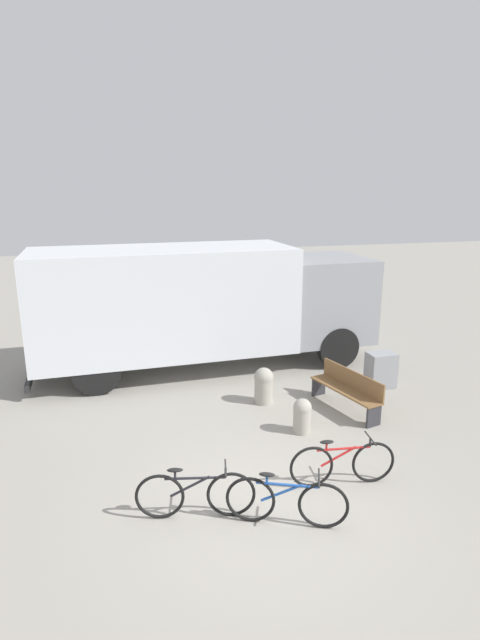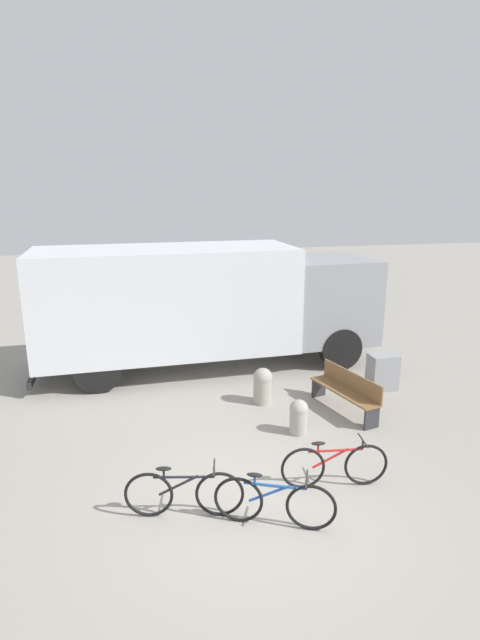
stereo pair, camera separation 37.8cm
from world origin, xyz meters
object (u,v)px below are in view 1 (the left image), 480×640
bicycle_middle (286,501)px  bollard_far_bench (264,384)px  bicycle_near (195,494)px  bollard_near_bench (302,415)px  park_bench (348,388)px  bicycle_far (342,463)px  delivery_truck (202,301)px  utility_box (381,370)px

bicycle_middle → bollard_far_bench: 4.00m
bicycle_near → bollard_near_bench: size_ratio=2.45×
park_bench → bollard_far_bench: 1.75m
bicycle_near → bollard_far_bench: size_ratio=2.10×
bicycle_far → delivery_truck: bearing=107.6°
bicycle_far → bollard_far_bench: size_ratio=2.13×
park_bench → bicycle_far: park_bench is taller
park_bench → bicycle_near: 4.52m
bollard_far_bench → utility_box: size_ratio=0.96×
delivery_truck → park_bench: (2.40, -3.27, -1.26)m
park_bench → bollard_near_bench: 1.47m
bicycle_near → utility_box: utility_box is taller
delivery_truck → park_bench: bearing=-55.5°
bicycle_far → bicycle_middle: bearing=-142.8°
park_bench → bollard_near_bench: bearing=104.8°
park_bench → utility_box: (1.29, 0.90, -0.05)m
bicycle_near → bicycle_middle: (1.16, -0.47, 0.00)m
park_bench → bicycle_near: (-3.65, -2.67, -0.10)m
bicycle_near → bicycle_far: (2.33, 0.20, 0.00)m
bicycle_far → park_bench: bearing=68.8°
bicycle_middle → bollard_far_bench: bollard_far_bench is taller
bicycle_middle → bollard_far_bench: (0.91, 3.90, 0.05)m
bicycle_far → bollard_far_bench: 3.23m
bicycle_near → bollard_far_bench: bollard_far_bench is taller
bollard_near_bench → bollard_far_bench: size_ratio=0.86×
bicycle_near → bicycle_middle: bearing=-10.3°
bicycle_near → utility_box: 6.09m
bicycle_near → bicycle_middle: size_ratio=1.06×
bicycle_middle → bollard_near_bench: bearing=86.6°
delivery_truck → bicycle_near: 6.22m
bicycle_far → bollard_near_bench: size_ratio=2.48×
delivery_truck → bollard_near_bench: delivery_truck is taller
delivery_truck → utility_box: 4.58m
bicycle_middle → park_bench: bearing=74.6°
delivery_truck → bollard_near_bench: 4.36m
bicycle_near → bollard_near_bench: (2.37, 1.96, -0.01)m
delivery_truck → bicycle_middle: bearing=-92.4°
bicycle_middle → utility_box: bearing=69.9°
park_bench → bicycle_near: size_ratio=1.13×
bollard_far_bench → utility_box: (2.86, 0.14, -0.01)m
delivery_truck → bicycle_far: bearing=-81.0°
bollard_near_bench → park_bench: bearing=28.9°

